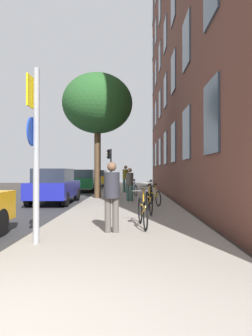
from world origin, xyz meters
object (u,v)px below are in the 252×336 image
object	(u,v)px
traffic_light	(110,161)
pedestrian_1	(130,182)
pedestrian_0	(112,192)
car_1	(55,186)
bicycle_2	(154,197)
pedestrian_2	(126,177)
tree_near	(98,104)
car_2	(86,180)
bicycle_3	(151,192)
bicycle_5	(133,187)
bicycle_1	(149,202)
bicycle_0	(143,212)
sign_post	(35,143)
bicycle_4	(134,189)
car_3	(98,178)

from	to	relation	value
traffic_light	pedestrian_1	size ratio (longest dim) A/B	2.14
pedestrian_0	car_1	world-z (taller)	pedestrian_0
bicycle_2	pedestrian_2	distance (m)	7.61
tree_near	car_2	xyz separation A→B (m)	(-1.64, 6.61, -4.19)
bicycle_3	pedestrian_2	size ratio (longest dim) A/B	0.99
bicycle_5	car_2	world-z (taller)	car_2
bicycle_1	car_2	bearing A→B (deg)	108.12
pedestrian_0	pedestrian_2	bearing A→B (deg)	89.72
bicycle_1	bicycle_2	size ratio (longest dim) A/B	1.13
traffic_light	tree_near	size ratio (longest dim) A/B	0.51
traffic_light	pedestrian_2	size ratio (longest dim) A/B	1.86
bicycle_2	car_2	world-z (taller)	car_2
bicycle_0	bicycle_1	bearing A→B (deg)	82.86
bicycle_0	pedestrian_1	distance (m)	6.47
sign_post	bicycle_4	bearing A→B (deg)	80.01
sign_post	bicycle_3	xyz separation A→B (m)	(2.84, 8.94, -1.57)
bicycle_2	car_3	bearing A→B (deg)	103.62
bicycle_5	car_2	size ratio (longest dim) A/B	0.38
bicycle_1	bicycle_2	xyz separation A→B (m)	(0.37, 2.40, -0.04)
traffic_light	bicycle_1	distance (m)	15.83
pedestrian_1	bicycle_5	bearing A→B (deg)	88.46
sign_post	bicycle_5	xyz separation A→B (m)	(1.94, 13.74, -1.58)
sign_post	car_3	world-z (taller)	sign_post
sign_post	car_2	size ratio (longest dim) A/B	0.75
bicycle_1	car_3	xyz separation A→B (m)	(-4.03, 20.55, 0.34)
traffic_light	tree_near	bearing A→B (deg)	-89.46
sign_post	tree_near	world-z (taller)	tree_near
bicycle_2	bicycle_5	xyz separation A→B (m)	(-0.88, 7.20, 0.02)
bicycle_3	bicycle_5	world-z (taller)	bicycle_3
sign_post	tree_near	xyz separation A→B (m)	(0.09, 9.74, 2.96)
pedestrian_0	pedestrian_1	size ratio (longest dim) A/B	1.04
bicycle_1	car_1	distance (m)	5.70
traffic_light	car_1	xyz separation A→B (m)	(-1.71, -11.64, -1.55)
pedestrian_1	bicycle_4	bearing A→B (deg)	86.18
bicycle_0	bicycle_3	distance (m)	7.23
pedestrian_0	car_3	distance (m)	23.81
bicycle_3	pedestrian_2	distance (m)	5.27
sign_post	pedestrian_1	bearing A→B (deg)	77.69
tree_near	bicycle_0	distance (m)	9.42
traffic_light	bicycle_0	distance (m)	18.15
bicycle_4	bicycle_5	distance (m)	2.40
pedestrian_1	car_1	world-z (taller)	pedestrian_1
sign_post	pedestrian_2	bearing A→B (deg)	83.98
bicycle_2	bicycle_4	distance (m)	4.87
pedestrian_1	car_3	size ratio (longest dim) A/B	0.38
sign_post	bicycle_2	size ratio (longest dim) A/B	2.23
tree_near	bicycle_2	size ratio (longest dim) A/B	4.26
tree_near	bicycle_3	xyz separation A→B (m)	(2.75, -0.80, -4.53)
car_1	bicycle_4	bearing A→B (deg)	41.76
bicycle_4	car_3	world-z (taller)	car_3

